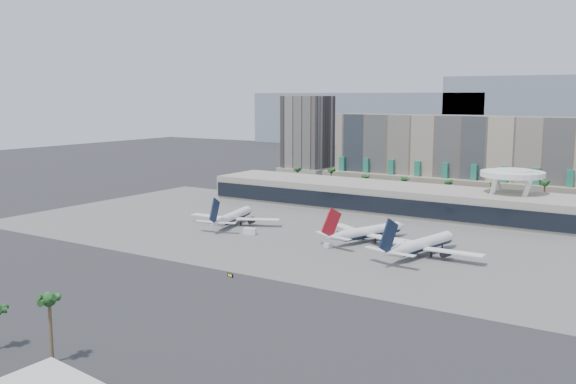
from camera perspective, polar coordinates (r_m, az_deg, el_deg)
The scene contains 14 objects.
ground at distance 204.29m, azimuth -4.39°, elevation -6.29°, with size 900.00×900.00×0.00m, color #232326.
apron_pad at distance 249.07m, azimuth 3.28°, elevation -3.56°, with size 260.00×130.00×0.06m, color #5B5B59.
hotel at distance 350.97m, azimuth 14.42°, elevation 2.50°, with size 140.00×30.00×42.00m.
office_tower at distance 417.68m, azimuth 1.77°, elevation 4.54°, with size 30.00×30.00×52.00m.
terminal at distance 296.09m, azimuth 8.53°, elevation -0.42°, with size 170.00×32.50×14.50m.
saucer_structure at distance 282.68m, azimuth 19.32°, elevation 1.21°, with size 26.00×26.00×21.89m.
palm_row at distance 325.12m, azimuth 12.23°, elevation 0.99°, with size 157.80×2.80×13.10m.
airliner_left at distance 262.13m, azimuth -4.92°, elevation -2.19°, with size 38.25×39.72×13.94m.
airliner_centre at distance 233.45m, azimuth 7.09°, elevation -3.53°, with size 38.42×39.68×14.33m.
airliner_right at distance 215.62m, azimuth 11.76°, elevation -4.60°, with size 41.99×43.65×15.23m.
service_vehicle_a at distance 244.83m, azimuth -3.41°, elevation -3.50°, with size 4.78×2.34×2.34m, color silver.
service_vehicle_b at distance 223.79m, azimuth 3.59°, elevation -4.76°, with size 3.04×1.74×1.56m, color silver.
taxiway_sign at distance 188.88m, azimuth -5.16°, elevation -7.38°, with size 2.41×0.90×1.09m.
near_palm_b at distance 135.66m, azimuth -20.44°, elevation -9.55°, with size 6.00×6.00×14.28m.
Camera 1 is at (119.65, -157.09, 52.37)m, focal length 40.00 mm.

